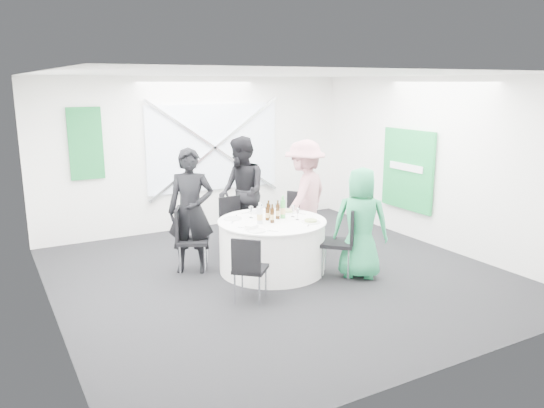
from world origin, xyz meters
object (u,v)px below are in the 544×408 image
chair_back_left (187,235)px  green_water_bottle (283,209)px  banquet_table (272,246)px  person_man_back_left (191,211)px  clear_water_bottle (260,215)px  chair_front_right (344,236)px  person_woman_green (361,223)px  chair_back_right (297,217)px  chair_back (233,220)px  person_woman_pink (305,196)px  person_man_back (242,192)px  chair_front_left (249,265)px

chair_back_left → green_water_bottle: (1.29, -0.53, 0.33)m
banquet_table → person_man_back_left: (-1.02, 0.55, 0.52)m
person_man_back_left → clear_water_bottle: (0.78, -0.63, -0.02)m
green_water_bottle → clear_water_bottle: (-0.44, -0.11, -0.01)m
chair_back_left → chair_front_right: size_ratio=0.96×
chair_back_left → clear_water_bottle: clear_water_bottle is taller
person_man_back_left → green_water_bottle: 1.32m
person_woman_green → green_water_bottle: 1.14m
banquet_table → person_man_back_left: 1.27m
chair_back_left → person_woman_green: 2.48m
person_man_back_left → person_woman_green: 2.40m
chair_back_right → chair_back: bearing=-158.4°
chair_back_right → person_woman_pink: (0.13, -0.03, 0.34)m
banquet_table → chair_back: 1.17m
person_woman_pink → chair_front_right: bearing=49.6°
person_man_back → banquet_table: bearing=0.0°
chair_back → person_woman_green: size_ratio=0.56×
person_woman_green → clear_water_bottle: bearing=8.8°
person_man_back → person_man_back_left: bearing=-51.2°
person_man_back → person_woman_green: size_ratio=1.18×
chair_back → chair_front_right: size_ratio=0.89×
chair_back → chair_back_left: (-1.01, -0.60, 0.05)m
chair_front_left → person_man_back_left: size_ratio=0.48×
chair_front_right → person_woman_pink: (0.18, 1.30, 0.32)m
banquet_table → green_water_bottle: bearing=9.8°
person_woman_green → person_man_back_left: bearing=5.8°
person_man_back → chair_front_right: bearing=23.9°
green_water_bottle → chair_front_left: bearing=-138.4°
chair_back_right → chair_front_left: (-1.63, -1.51, -0.07)m
chair_back → chair_back_right: chair_back_right is taller
chair_front_right → person_woman_green: person_woman_green is taller
chair_back_right → person_woman_green: size_ratio=0.61×
chair_back_left → green_water_bottle: bearing=-85.0°
banquet_table → chair_back_left: chair_back_left is taller
chair_back → chair_back_left: 1.17m
person_man_back → chair_back_left: bearing=-53.1°
chair_back_right → green_water_bottle: size_ratio=2.90×
chair_back → person_man_back_left: (-0.94, -0.60, 0.39)m
chair_front_right → chair_front_left: 1.60m
banquet_table → person_woman_green: person_woman_green is taller
banquet_table → person_man_back_left: size_ratio=0.87×
banquet_table → person_woman_green: size_ratio=1.00×
banquet_table → chair_back_right: size_ratio=1.62×
chair_back_left → chair_front_left: 1.46m
chair_back_right → person_man_back_left: 1.86m
person_man_back → clear_water_bottle: (-0.39, -1.36, -0.04)m
banquet_table → chair_front_right: 1.05m
chair_back → person_man_back: (0.23, 0.13, 0.41)m
chair_front_right → chair_front_left: bearing=-41.4°
banquet_table → person_man_back: 1.40m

